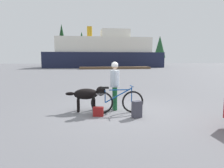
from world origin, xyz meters
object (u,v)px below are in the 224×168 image
object	(u,v)px
dog	(88,94)
backpack	(137,109)
person_cyclist	(115,81)
bicycle	(117,101)
ferry_boat	(104,53)
handbag_pannier	(98,112)

from	to	relation	value
dog	backpack	xyz separation A→B (m)	(1.47, -1.00, -0.33)
person_cyclist	dog	xyz separation A→B (m)	(-0.94, -0.07, -0.44)
dog	bicycle	bearing A→B (deg)	-23.80
dog	ferry_boat	bearing A→B (deg)	83.21
backpack	handbag_pannier	xyz separation A→B (m)	(-1.18, 0.31, -0.11)
person_cyclist	handbag_pannier	xyz separation A→B (m)	(-0.65, -0.76, -0.89)
dog	backpack	world-z (taller)	dog
bicycle	backpack	size ratio (longest dim) A/B	3.44
person_cyclist	dog	size ratio (longest dim) A/B	1.24
person_cyclist	ferry_boat	xyz separation A→B (m)	(3.60, 38.11, 2.09)
handbag_pannier	person_cyclist	bearing A→B (deg)	49.49
person_cyclist	backpack	size ratio (longest dim) A/B	3.31
backpack	handbag_pannier	distance (m)	1.23
bicycle	dog	bearing A→B (deg)	156.20
handbag_pannier	ferry_boat	size ratio (longest dim) A/B	0.01
bicycle	ferry_boat	xyz separation A→B (m)	(3.60, 38.60, 2.73)
dog	handbag_pannier	distance (m)	0.87
backpack	ferry_boat	distance (m)	39.41
bicycle	backpack	bearing A→B (deg)	-47.89
ferry_boat	dog	bearing A→B (deg)	-96.79
bicycle	ferry_boat	world-z (taller)	ferry_boat
dog	ferry_boat	world-z (taller)	ferry_boat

